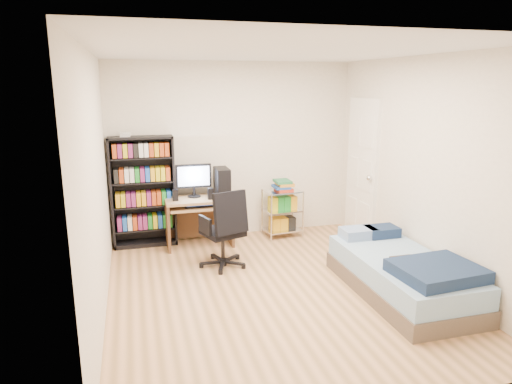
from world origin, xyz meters
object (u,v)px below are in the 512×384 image
object	(u,v)px
computer_desk	(205,202)
bed	(403,274)
office_chair	(225,242)
media_shelf	(143,190)

from	to	relation	value
computer_desk	bed	world-z (taller)	computer_desk
computer_desk	office_chair	world-z (taller)	computer_desk
media_shelf	computer_desk	bearing A→B (deg)	-11.57
office_chair	bed	size ratio (longest dim) A/B	0.54
media_shelf	office_chair	bearing A→B (deg)	-49.58
computer_desk	office_chair	xyz separation A→B (m)	(0.09, -0.90, -0.30)
media_shelf	bed	size ratio (longest dim) A/B	0.87
office_chair	bed	world-z (taller)	office_chair
office_chair	bed	bearing A→B (deg)	-54.84
computer_desk	office_chair	distance (m)	0.95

